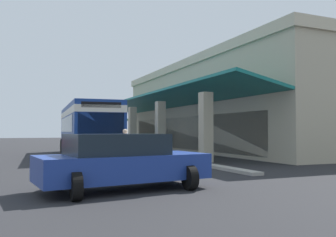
{
  "coord_description": "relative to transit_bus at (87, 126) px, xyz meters",
  "views": [
    {
      "loc": [
        25.57,
        -5.07,
        1.55
      ],
      "look_at": [
        7.5,
        2.58,
        2.22
      ],
      "focal_mm": 38.57,
      "sensor_mm": 36.0,
      "label": 1
    }
  ],
  "objects": [
    {
      "name": "ground",
      "position": [
        -2.67,
        8.9,
        -1.85
      ],
      "size": [
        120.0,
        120.0,
        0.0
      ],
      "primitive_type": "plane",
      "color": "#262628"
    },
    {
      "name": "curb_strip",
      "position": [
        -2.02,
        3.55,
        -1.79
      ],
      "size": [
        29.34,
        0.5,
        0.12
      ],
      "primitive_type": "cube",
      "color": "#9E998E",
      "rests_on": "ground"
    },
    {
      "name": "plaza_building",
      "position": [
        -2.02,
        13.18,
        1.61
      ],
      "size": [
        24.75,
        14.9,
        6.92
      ],
      "color": "#B2A88E",
      "rests_on": "ground"
    },
    {
      "name": "transit_bus",
      "position": [
        0.0,
        0.0,
        0.0
      ],
      "size": [
        11.34,
        3.24,
        3.34
      ],
      "color": "navy",
      "rests_on": "ground"
    },
    {
      "name": "parked_sedan_blue",
      "position": [
        13.68,
        -1.58,
        -1.1
      ],
      "size": [
        2.77,
        4.58,
        1.47
      ],
      "color": "navy",
      "rests_on": "ground"
    },
    {
      "name": "pedestrian",
      "position": [
        7.35,
        0.35,
        -0.94
      ],
      "size": [
        0.55,
        0.5,
        1.64
      ],
      "color": "#38383D",
      "rests_on": "ground"
    },
    {
      "name": "potted_palm",
      "position": [
        -7.43,
        4.61,
        -1.23
      ],
      "size": [
        1.56,
        1.53,
        2.63
      ],
      "color": "brown",
      "rests_on": "ground"
    }
  ]
}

